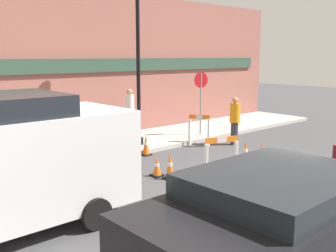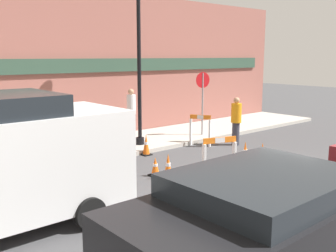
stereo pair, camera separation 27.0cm
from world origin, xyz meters
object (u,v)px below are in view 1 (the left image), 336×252
at_px(parked_car_0, 276,234).
at_px(streetlamp_post, 138,36).
at_px(person_pedestrian, 130,111).
at_px(person_worker, 235,119).
at_px(stop_sign, 201,93).

bearing_deg(parked_car_0, streetlamp_post, 62.89).
bearing_deg(person_pedestrian, streetlamp_post, 70.37).
height_order(streetlamp_post, parked_car_0, streetlamp_post).
bearing_deg(parked_car_0, person_pedestrian, 63.48).
xyz_separation_m(person_worker, parked_car_0, (-7.02, -6.24, 0.09)).
height_order(stop_sign, person_worker, stop_sign).
bearing_deg(stop_sign, person_pedestrian, -18.22).
bearing_deg(person_worker, parked_car_0, 36.66).
distance_m(streetlamp_post, stop_sign, 3.51).
bearing_deg(parked_car_0, stop_sign, 48.46).
distance_m(person_worker, parked_car_0, 9.40).
distance_m(person_worker, person_pedestrian, 3.86).
bearing_deg(person_pedestrian, parked_car_0, 66.23).
xyz_separation_m(person_pedestrian, parked_car_0, (-4.61, -9.24, -0.11)).
distance_m(stop_sign, person_worker, 1.82).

